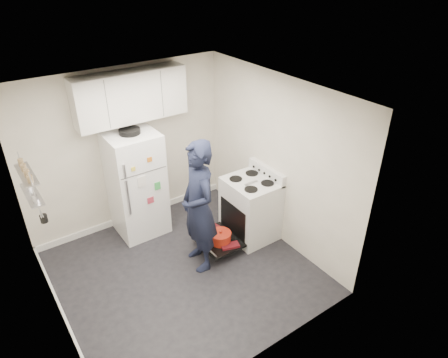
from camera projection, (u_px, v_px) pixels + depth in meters
room at (175, 198)px, 4.92m from camera, size 3.21×3.21×2.51m
electric_range at (250, 209)px, 6.02m from camera, size 0.66×0.76×1.10m
open_oven_door at (219, 239)px, 5.83m from camera, size 0.55×0.70×0.24m
refrigerator at (136, 184)px, 5.97m from camera, size 0.72×0.74×1.71m
upper_cabinets at (131, 96)px, 5.54m from camera, size 1.60×0.33×0.70m
wall_shelf_rack at (30, 185)px, 4.27m from camera, size 0.14×0.60×0.61m
person at (199, 207)px, 5.22m from camera, size 0.54×0.74×1.87m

